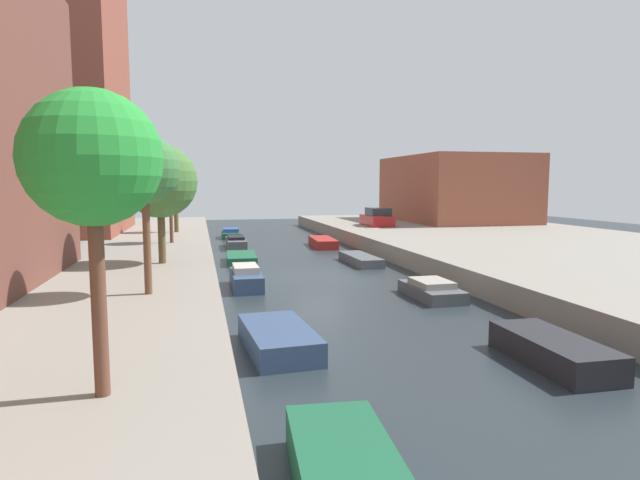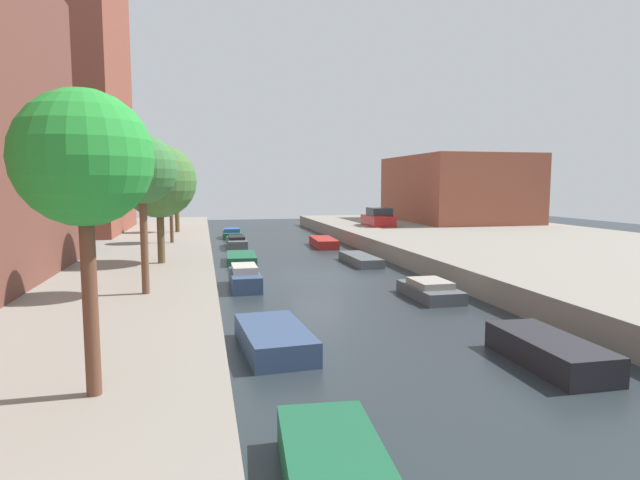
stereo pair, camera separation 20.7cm
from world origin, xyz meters
TOP-DOWN VIEW (x-y plane):
  - ground_plane at (0.00, 0.00)m, footprint 84.00×84.00m
  - quay_right at (15.00, 0.00)m, footprint 20.00×64.00m
  - apartment_tower_far at (-16.00, 16.33)m, footprint 10.00×12.90m
  - low_block_right at (18.00, 21.11)m, footprint 10.00×14.07m
  - street_tree_0 at (-7.24, -15.72)m, footprint 2.18×2.18m
  - street_tree_1 at (-7.24, -7.47)m, footprint 2.16×2.16m
  - street_tree_2 at (-7.24, -0.80)m, footprint 3.20×3.20m
  - street_tree_3 at (-7.24, 7.52)m, footprint 1.97×1.97m
  - street_tree_4 at (-7.24, 14.65)m, footprint 1.93×1.93m
  - parked_car at (8.85, 16.83)m, footprint 2.02×4.15m
  - moored_boat_left_1 at (-3.61, -10.99)m, footprint 1.92×3.65m
  - moored_boat_left_2 at (-3.71, -2.18)m, footprint 1.24×3.33m
  - moored_boat_left_3 at (-3.32, 5.29)m, footprint 1.75×3.77m
  - moored_boat_left_4 at (-3.13, 12.37)m, footprint 1.33×4.26m
  - moored_boat_left_5 at (-3.09, 19.26)m, footprint 1.57×3.34m
  - moored_boat_right_1 at (2.89, -13.62)m, footprint 1.52×3.56m
  - moored_boat_right_2 at (3.25, -5.82)m, footprint 1.55×3.30m
  - moored_boat_right_3 at (3.19, 3.34)m, footprint 1.44×4.28m
  - moored_boat_right_4 at (2.98, 11.67)m, footprint 1.71×4.45m

SIDE VIEW (x-z plane):
  - ground_plane at x=0.00m, z-range 0.00..0.00m
  - moored_boat_right_3 at x=3.19m, z-range 0.00..0.49m
  - moored_boat_left_3 at x=-3.32m, z-range 0.00..0.49m
  - moored_boat_right_4 at x=2.98m, z-range 0.00..0.61m
  - moored_boat_right_2 at x=3.25m, z-range -0.05..0.67m
  - moored_boat_left_1 at x=-3.61m, z-range 0.00..0.64m
  - moored_boat_left_5 at x=-3.09m, z-range -0.06..0.74m
  - moored_boat_right_1 at x=2.89m, z-range 0.00..0.69m
  - moored_boat_left_4 at x=-3.13m, z-range -0.05..0.79m
  - moored_boat_left_2 at x=-3.71m, z-range -0.06..0.91m
  - quay_right at x=15.00m, z-range 0.00..1.00m
  - parked_car at x=8.85m, z-range 0.88..2.39m
  - low_block_right at x=18.00m, z-range 1.00..7.05m
  - street_tree_3 at x=-7.24m, z-range 2.09..6.28m
  - street_tree_4 at x=-7.24m, z-range 2.18..6.61m
  - street_tree_2 at x=-7.24m, z-range 1.98..7.18m
  - street_tree_0 at x=-7.24m, z-range 2.36..7.33m
  - street_tree_1 at x=-7.24m, z-range 2.39..7.40m
  - apartment_tower_far at x=-16.00m, z-range 1.00..28.03m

